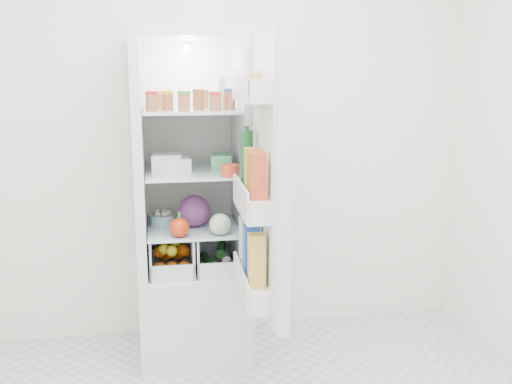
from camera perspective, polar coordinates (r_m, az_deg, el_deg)
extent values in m
cube|color=white|center=(3.41, -3.49, 7.13)|extent=(3.00, 0.02, 2.60)
cube|color=silver|center=(3.36, -6.16, -11.49)|extent=(0.60, 0.60, 0.50)
cube|color=silver|center=(3.10, -6.79, 15.42)|extent=(0.60, 0.60, 0.05)
cube|color=silver|center=(3.40, -6.79, 4.08)|extent=(0.60, 0.05, 1.25)
cube|color=silver|center=(3.12, -11.56, 3.28)|extent=(0.05, 0.60, 1.25)
cube|color=silver|center=(3.15, -1.51, 3.59)|extent=(0.05, 0.60, 1.25)
cube|color=white|center=(3.37, -6.76, 4.02)|extent=(0.50, 0.01, 1.25)
sphere|color=white|center=(3.31, -6.97, 14.04)|extent=(0.05, 0.05, 0.05)
cube|color=silver|center=(3.18, -6.32, -3.50)|extent=(0.49, 0.53, 0.01)
cube|color=silver|center=(3.11, -6.45, 2.02)|extent=(0.49, 0.53, 0.02)
cube|color=silver|center=(3.08, -6.59, 8.09)|extent=(0.49, 0.53, 0.02)
cylinder|color=#B21919|center=(2.93, -10.40, 8.80)|extent=(0.06, 0.06, 0.08)
cylinder|color=gold|center=(2.98, -8.84, 8.89)|extent=(0.06, 0.06, 0.08)
cylinder|color=#267226|center=(2.91, -7.21, 8.87)|extent=(0.06, 0.06, 0.08)
cylinder|color=brown|center=(3.01, -5.77, 8.99)|extent=(0.06, 0.06, 0.08)
cylinder|color=#B21919|center=(2.95, -4.10, 8.97)|extent=(0.06, 0.06, 0.08)
cylinder|color=#194C8C|center=(3.01, -2.66, 9.03)|extent=(0.06, 0.06, 0.08)
cylinder|color=#BF8C19|center=(3.16, -9.64, 9.01)|extent=(0.06, 0.06, 0.08)
cylinder|color=#4C4C4C|center=(3.19, -5.28, 9.14)|extent=(0.06, 0.06, 0.08)
cylinder|color=white|center=(3.07, -3.45, 9.88)|extent=(0.06, 0.06, 0.17)
cube|color=silver|center=(3.07, -8.91, 2.88)|extent=(0.16, 0.16, 0.10)
cube|color=white|center=(3.06, -7.91, 2.69)|extent=(0.15, 0.15, 0.08)
cylinder|color=red|center=(2.91, -2.64, 2.16)|extent=(0.11, 0.11, 0.06)
cube|color=white|center=(3.18, -8.25, 2.68)|extent=(0.18, 0.14, 0.04)
cube|color=#469B62|center=(3.11, -3.43, 3.01)|extent=(0.13, 0.17, 0.09)
sphere|color=#5C1F5A|center=(3.14, -6.19, -1.90)|extent=(0.17, 0.17, 0.17)
sphere|color=red|center=(2.95, -7.66, -3.54)|extent=(0.10, 0.10, 0.10)
cylinder|color=#80ABBF|center=(3.19, -9.33, -2.82)|extent=(0.17, 0.17, 0.06)
sphere|color=#A7C896|center=(2.97, -3.60, -3.24)|extent=(0.11, 0.11, 0.11)
sphere|color=#F15C0C|center=(3.11, -9.58, -7.58)|extent=(0.07, 0.07, 0.07)
sphere|color=#F15C0C|center=(3.11, -8.37, -7.53)|extent=(0.07, 0.07, 0.07)
sphere|color=#F15C0C|center=(3.12, -7.17, -7.49)|extent=(0.07, 0.07, 0.07)
sphere|color=#F15C0C|center=(3.21, -9.63, -5.95)|extent=(0.07, 0.07, 0.07)
sphere|color=#F15C0C|center=(3.21, -8.46, -5.91)|extent=(0.07, 0.07, 0.07)
sphere|color=#F15C0C|center=(3.21, -7.30, -5.87)|extent=(0.07, 0.07, 0.07)
sphere|color=#F15C0C|center=(3.34, -9.01, -6.22)|extent=(0.07, 0.07, 0.07)
sphere|color=#F15C0C|center=(3.34, -7.80, -6.18)|extent=(0.07, 0.07, 0.07)
sphere|color=yellow|center=(3.14, -9.19, -5.65)|extent=(0.06, 0.06, 0.06)
sphere|color=yellow|center=(3.25, -7.98, -5.04)|extent=(0.06, 0.06, 0.06)
sphere|color=yellow|center=(3.10, -8.43, -5.84)|extent=(0.06, 0.06, 0.06)
cylinder|color=#194D19|center=(3.24, -4.78, -6.87)|extent=(0.09, 0.21, 0.05)
cylinder|color=#194D19|center=(3.28, -3.48, -5.70)|extent=(0.08, 0.21, 0.05)
sphere|color=white|center=(3.13, -3.85, -7.52)|extent=(0.05, 0.05, 0.05)
sphere|color=white|center=(3.15, -2.98, -6.84)|extent=(0.05, 0.05, 0.05)
cube|color=silver|center=(2.58, 1.53, 1.80)|extent=(0.07, 0.60, 1.30)
cube|color=white|center=(2.57, 0.76, 1.78)|extent=(0.02, 0.56, 1.26)
cube|color=silver|center=(2.53, -0.35, 10.16)|extent=(0.12, 0.50, 0.10)
cube|color=silver|center=(2.59, -0.34, -0.98)|extent=(0.12, 0.50, 0.10)
cube|color=silver|center=(2.70, -0.33, -9.29)|extent=(0.12, 0.50, 0.10)
sphere|color=#9D7847|center=(2.41, -0.05, 11.52)|extent=(0.05, 0.05, 0.05)
sphere|color=#9D7847|center=(2.49, -0.34, 11.52)|extent=(0.05, 0.05, 0.05)
sphere|color=#9D7847|center=(2.56, -0.61, 11.52)|extent=(0.05, 0.05, 0.05)
sphere|color=#9D7847|center=(2.64, -0.86, 11.52)|extent=(0.05, 0.05, 0.05)
sphere|color=#9D7847|center=(2.72, -1.10, 11.52)|extent=(0.05, 0.05, 0.05)
cylinder|color=#164E21|center=(2.70, -0.93, 3.43)|extent=(0.06, 0.06, 0.26)
cube|color=gold|center=(2.53, -0.36, 2.19)|extent=(0.07, 0.07, 0.20)
cube|color=#D24A25|center=(2.38, 0.17, 1.61)|extent=(0.07, 0.07, 0.20)
cube|color=white|center=(2.79, -0.90, -4.94)|extent=(0.07, 0.07, 0.24)
cube|color=blue|center=(2.65, -0.45, -5.85)|extent=(0.07, 0.07, 0.24)
cube|color=yellow|center=(2.50, 0.05, -6.87)|extent=(0.07, 0.07, 0.24)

